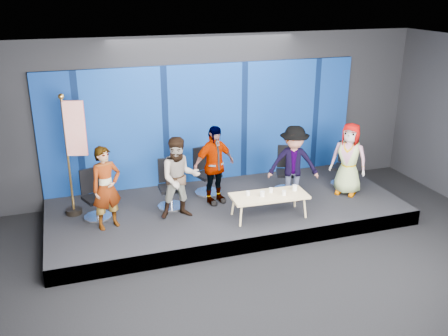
% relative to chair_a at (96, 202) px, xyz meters
% --- Properties ---
extents(ground, '(10.00, 10.00, 0.00)m').
position_rel_chair_a_xyz_m(ground, '(2.54, -2.70, -0.61)').
color(ground, black).
rests_on(ground, ground).
extents(room_walls, '(10.02, 8.02, 3.51)m').
position_rel_chair_a_xyz_m(room_walls, '(2.54, -2.70, 1.82)').
color(room_walls, black).
rests_on(room_walls, ground).
extents(riser, '(7.00, 3.00, 0.30)m').
position_rel_chair_a_xyz_m(riser, '(2.54, -0.20, -0.46)').
color(riser, black).
rests_on(riser, ground).
extents(backdrop, '(7.00, 0.08, 2.60)m').
position_rel_chair_a_xyz_m(backdrop, '(2.54, 1.25, 0.99)').
color(backdrop, navy).
rests_on(backdrop, riser).
extents(chair_a, '(0.69, 0.69, 0.95)m').
position_rel_chair_a_xyz_m(chair_a, '(0.00, 0.00, 0.00)').
color(chair_a, silver).
rests_on(chair_a, riser).
extents(panelist_a, '(0.65, 0.54, 1.53)m').
position_rel_chair_a_xyz_m(panelist_a, '(0.19, -0.46, 0.46)').
color(panelist_a, black).
rests_on(panelist_a, riser).
extents(chair_b, '(0.57, 0.57, 0.97)m').
position_rel_chair_a_xyz_m(chair_b, '(1.44, 0.03, 0.01)').
color(chair_b, silver).
rests_on(chair_b, riser).
extents(panelist_b, '(0.79, 0.63, 1.57)m').
position_rel_chair_a_xyz_m(panelist_b, '(1.53, -0.46, 0.48)').
color(panelist_b, black).
rests_on(panelist_b, riser).
extents(chair_c, '(0.70, 0.70, 0.99)m').
position_rel_chair_a_xyz_m(chair_c, '(2.31, 0.48, 0.01)').
color(chair_c, silver).
rests_on(chair_c, riser).
extents(panelist_c, '(1.01, 0.66, 1.60)m').
position_rel_chair_a_xyz_m(panelist_c, '(2.33, -0.02, 0.49)').
color(panelist_c, black).
rests_on(panelist_c, riser).
extents(chair_d, '(0.70, 0.70, 0.97)m').
position_rel_chair_a_xyz_m(chair_d, '(3.98, 0.07, 0.01)').
color(chair_d, silver).
rests_on(chair_d, riser).
extents(panelist_d, '(1.15, 0.89, 1.57)m').
position_rel_chair_a_xyz_m(panelist_d, '(3.88, -0.42, 0.47)').
color(panelist_d, black).
rests_on(panelist_d, riser).
extents(chair_e, '(0.75, 0.75, 0.94)m').
position_rel_chair_a_xyz_m(chair_e, '(5.32, -0.01, -0.00)').
color(chair_e, silver).
rests_on(chair_e, riser).
extents(panelist_e, '(0.87, 0.88, 1.53)m').
position_rel_chair_a_xyz_m(panelist_e, '(5.12, -0.46, 0.45)').
color(panelist_e, black).
rests_on(panelist_e, riser).
extents(coffee_table, '(1.47, 0.68, 0.44)m').
position_rel_chair_a_xyz_m(coffee_table, '(3.12, -0.98, 0.10)').
color(coffee_table, tan).
rests_on(coffee_table, riser).
extents(mug_a, '(0.07, 0.07, 0.09)m').
position_rel_chair_a_xyz_m(mug_a, '(2.73, -0.88, 0.18)').
color(mug_a, white).
rests_on(mug_a, coffee_table).
extents(mug_b, '(0.09, 0.09, 0.10)m').
position_rel_chair_a_xyz_m(mug_b, '(2.96, -1.01, 0.18)').
color(mug_b, white).
rests_on(mug_b, coffee_table).
extents(mug_c, '(0.07, 0.07, 0.09)m').
position_rel_chair_a_xyz_m(mug_c, '(3.19, -0.88, 0.18)').
color(mug_c, white).
rests_on(mug_c, coffee_table).
extents(mug_d, '(0.08, 0.08, 0.09)m').
position_rel_chair_a_xyz_m(mug_d, '(3.37, -1.08, 0.18)').
color(mug_d, white).
rests_on(mug_d, coffee_table).
extents(mug_e, '(0.09, 0.09, 0.11)m').
position_rel_chair_a_xyz_m(mug_e, '(3.66, -0.94, 0.19)').
color(mug_e, white).
rests_on(mug_e, coffee_table).
extents(flag_stand, '(0.52, 0.31, 2.35)m').
position_rel_chair_a_xyz_m(flag_stand, '(-0.29, 0.27, 0.93)').
color(flag_stand, black).
rests_on(flag_stand, riser).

